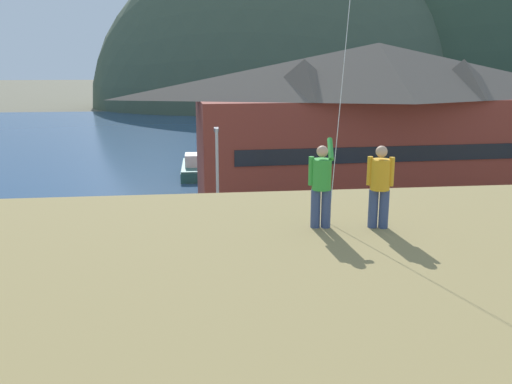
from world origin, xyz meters
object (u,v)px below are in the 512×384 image
object	(u,v)px
parked_car_mid_row_near	(323,255)
person_companion	(380,184)
wharf_dock	(230,167)
parked_car_corner_spot	(157,264)
moored_boat_wharfside	(194,168)
parked_car_mid_row_center	(123,335)
parking_light_pole	(217,183)
harbor_lodge	(375,119)
person_kite_flyer	(321,183)
parked_car_front_row_red	(50,269)
parked_car_front_row_silver	(350,313)

from	to	relation	value
parked_car_mid_row_near	person_companion	bearing A→B (deg)	-99.78
wharf_dock	parked_car_corner_spot	distance (m)	28.60
moored_boat_wharfside	parked_car_mid_row_center	world-z (taller)	moored_boat_wharfside
moored_boat_wharfside	parked_car_mid_row_near	xyz separation A→B (m)	(6.28, -25.66, 0.34)
parked_car_mid_row_center	parking_light_pole	bearing A→B (deg)	69.60
parked_car_corner_spot	person_companion	world-z (taller)	person_companion
wharf_dock	parked_car_mid_row_near	size ratio (longest dim) A/B	3.50
harbor_lodge	parked_car_mid_row_near	world-z (taller)	harbor_lodge
parked_car_mid_row_center	harbor_lodge	bearing A→B (deg)	52.95
wharf_dock	parked_car_mid_row_center	xyz separation A→B (m)	(-6.37, -35.03, 0.71)
parking_light_pole	wharf_dock	bearing A→B (deg)	84.42
person_kite_flyer	person_companion	bearing A→B (deg)	-7.81
wharf_dock	parked_car_corner_spot	world-z (taller)	parked_car_corner_spot
moored_boat_wharfside	person_kite_flyer	size ratio (longest dim) A/B	4.02
parked_car_front_row_red	parked_car_mid_row_near	xyz separation A→B (m)	(13.28, 0.31, 0.00)
parked_car_mid_row_center	person_kite_flyer	world-z (taller)	person_kite_flyer
parked_car_corner_spot	parked_car_front_row_red	bearing A→B (deg)	-179.40
parked_car_front_row_silver	parked_car_mid_row_center	world-z (taller)	same
parking_light_pole	person_companion	xyz separation A→B (m)	(2.54, -18.46, 4.04)
wharf_dock	parked_car_mid_row_center	world-z (taller)	parked_car_mid_row_center
parking_light_pole	person_kite_flyer	xyz separation A→B (m)	(1.34, -18.30, 4.06)
person_companion	wharf_dock	bearing A→B (deg)	90.22
parked_car_corner_spot	parking_light_pole	bearing A→B (deg)	50.02
harbor_lodge	person_companion	world-z (taller)	harbor_lodge
parked_car_mid_row_center	person_companion	size ratio (longest dim) A/B	2.48
parked_car_front_row_silver	parked_car_corner_spot	world-z (taller)	same
moored_boat_wharfside	parked_car_corner_spot	bearing A→B (deg)	-94.38
wharf_dock	parked_car_mid_row_near	distance (m)	27.94
parked_car_front_row_silver	parked_car_corner_spot	distance (m)	10.00
parked_car_mid_row_center	parking_light_pole	distance (m)	11.87
parked_car_mid_row_near	person_kite_flyer	distance (m)	16.87
person_companion	person_kite_flyer	bearing A→B (deg)	172.19
moored_boat_wharfside	parked_car_mid_row_center	size ratio (longest dim) A/B	1.73
parked_car_corner_spot	parked_car_mid_row_near	size ratio (longest dim) A/B	1.01
moored_boat_wharfside	parked_car_corner_spot	xyz separation A→B (m)	(-1.99, -25.91, 0.34)
moored_boat_wharfside	parked_car_mid_row_center	distance (m)	33.01
parked_car_front_row_red	moored_boat_wharfside	bearing A→B (deg)	74.92
parked_car_mid_row_center	parked_car_mid_row_near	size ratio (longest dim) A/B	1.00
person_kite_flyer	parked_car_front_row_silver	bearing A→B (deg)	68.13
moored_boat_wharfside	parked_car_corner_spot	world-z (taller)	moored_boat_wharfside
harbor_lodge	parked_car_mid_row_near	size ratio (longest dim) A/B	6.64
moored_boat_wharfside	person_companion	size ratio (longest dim) A/B	4.29
parked_car_corner_spot	parked_car_front_row_red	world-z (taller)	same
parked_car_front_row_silver	person_companion	xyz separation A→B (m)	(-2.14, -8.48, 7.15)
parked_car_corner_spot	person_kite_flyer	size ratio (longest dim) A/B	2.34
parked_car_corner_spot	person_kite_flyer	distance (m)	16.82
parked_car_front_row_silver	person_kite_flyer	bearing A→B (deg)	-111.87
parked_car_corner_spot	parked_car_mid_row_center	distance (m)	7.03
parked_car_mid_row_center	person_companion	distance (m)	12.39
parked_car_mid_row_near	parked_car_front_row_red	bearing A→B (deg)	-178.66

